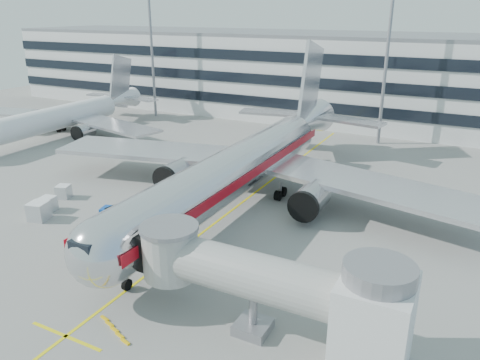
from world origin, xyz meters
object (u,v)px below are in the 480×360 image
at_px(main_jet, 246,164).
at_px(cargo_container_left, 48,204).
at_px(cargo_container_right, 64,192).
at_px(belt_loader, 122,227).
at_px(cargo_container_front, 39,211).
at_px(ramp_worker, 85,232).
at_px(baggage_tug, 112,218).

distance_m(main_jet, cargo_container_left, 21.07).
bearing_deg(cargo_container_right, belt_loader, -17.94).
xyz_separation_m(main_jet, cargo_container_left, (-16.92, -12.08, -3.46)).
xyz_separation_m(cargo_container_right, cargo_container_front, (2.29, -5.31, 0.19)).
bearing_deg(cargo_container_front, main_jet, 41.29).
relative_size(cargo_container_left, cargo_container_front, 0.79).
height_order(belt_loader, ramp_worker, belt_loader).
bearing_deg(main_jet, cargo_container_left, -144.47).
height_order(belt_loader, baggage_tug, belt_loader).
bearing_deg(main_jet, cargo_container_front, -138.71).
bearing_deg(ramp_worker, cargo_container_front, 124.16).
xyz_separation_m(cargo_container_left, ramp_worker, (8.30, -3.17, 0.09)).
relative_size(belt_loader, cargo_container_front, 2.29).
xyz_separation_m(baggage_tug, cargo_container_front, (-7.34, -2.31, 0.12)).
distance_m(belt_loader, cargo_container_right, 12.19).
relative_size(main_jet, baggage_tug, 18.60).
distance_m(cargo_container_left, cargo_container_right, 3.62).
relative_size(main_jet, belt_loader, 10.60).
bearing_deg(baggage_tug, cargo_container_right, 162.73).
bearing_deg(ramp_worker, cargo_container_right, 99.52).
relative_size(baggage_tug, cargo_container_right, 1.56).
xyz_separation_m(belt_loader, ramp_worker, (-1.95, -2.78, 0.22)).
distance_m(cargo_container_left, ramp_worker, 8.89).
height_order(main_jet, belt_loader, main_jet).
height_order(cargo_container_right, ramp_worker, ramp_worker).
xyz_separation_m(belt_loader, cargo_container_left, (-10.25, 0.39, 0.14)).
xyz_separation_m(main_jet, ramp_worker, (-8.62, -15.25, -3.37)).
bearing_deg(main_jet, belt_loader, -118.12).
distance_m(belt_loader, ramp_worker, 3.41).
height_order(baggage_tug, cargo_container_front, baggage_tug).
relative_size(cargo_container_right, ramp_worker, 1.02).
bearing_deg(cargo_container_right, cargo_container_left, -68.21).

